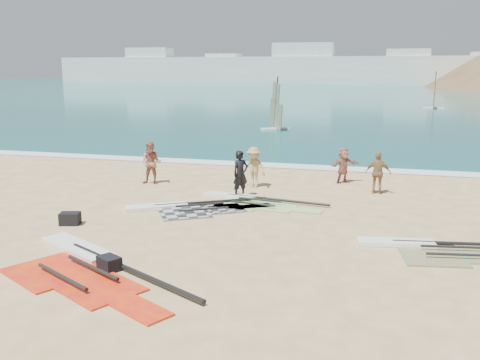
% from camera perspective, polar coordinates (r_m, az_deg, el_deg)
% --- Properties ---
extents(ground, '(300.00, 300.00, 0.00)m').
position_cam_1_polar(ground, '(15.22, -2.33, -6.80)').
color(ground, '#E2B784').
rests_on(ground, ground).
extents(sea, '(300.00, 240.00, 0.06)m').
position_cam_1_polar(sea, '(145.89, 13.54, 9.69)').
color(sea, '#0C515A').
rests_on(sea, ground).
extents(surf_line, '(300.00, 1.20, 0.04)m').
position_cam_1_polar(surf_line, '(26.85, 5.52, 1.40)').
color(surf_line, white).
rests_on(surf_line, ground).
extents(far_town, '(160.00, 8.00, 12.00)m').
position_cam_1_polar(far_town, '(164.97, 8.25, 11.68)').
color(far_town, white).
rests_on(far_town, ground).
extents(rig_grey, '(5.05, 3.64, 0.20)m').
position_cam_1_polar(rig_grey, '(18.83, -5.64, -3.00)').
color(rig_grey, '#262628').
rests_on(rig_grey, ground).
extents(rig_green, '(4.92, 2.28, 0.19)m').
position_cam_1_polar(rig_green, '(19.70, 1.03, -2.28)').
color(rig_green, '#5CCD1B').
rests_on(rig_green, ground).
extents(rig_orange, '(5.08, 2.33, 0.20)m').
position_cam_1_polar(rig_orange, '(15.53, 20.14, -6.96)').
color(rig_orange, orange).
rests_on(rig_orange, ground).
extents(rig_red, '(5.89, 4.57, 0.21)m').
position_cam_1_polar(rig_red, '(14.01, -16.20, -8.74)').
color(rig_red, red).
rests_on(rig_red, ground).
extents(gear_bag_near, '(0.70, 0.59, 0.39)m').
position_cam_1_polar(gear_bag_near, '(17.78, -17.68, -3.94)').
color(gear_bag_near, black).
rests_on(gear_bag_near, ground).
extents(gear_bag_far, '(0.70, 0.64, 0.34)m').
position_cam_1_polar(gear_bag_far, '(13.65, -13.77, -8.63)').
color(gear_bag_far, black).
rests_on(gear_bag_far, ground).
extents(person_wetsuit, '(0.76, 0.78, 1.80)m').
position_cam_1_polar(person_wetsuit, '(20.31, 0.05, 0.63)').
color(person_wetsuit, black).
rests_on(person_wetsuit, ground).
extents(beachgoer_left, '(0.96, 0.78, 1.82)m').
position_cam_1_polar(beachgoer_left, '(22.96, -9.43, 1.80)').
color(beachgoer_left, '#A46554').
rests_on(beachgoer_left, ground).
extents(beachgoer_mid, '(1.23, 0.94, 1.69)m').
position_cam_1_polar(beachgoer_mid, '(22.04, 1.48, 1.37)').
color(beachgoer_mid, tan).
rests_on(beachgoer_mid, ground).
extents(beachgoer_back, '(1.01, 0.49, 1.67)m').
position_cam_1_polar(beachgoer_back, '(21.59, 14.52, 0.74)').
color(beachgoer_back, '#987146').
rests_on(beachgoer_back, ground).
extents(beachgoer_right, '(1.37, 1.30, 1.55)m').
position_cam_1_polar(beachgoer_right, '(23.32, 10.96, 1.56)').
color(beachgoer_right, '#B06D5C').
rests_on(beachgoer_right, ground).
extents(windsurfer_left, '(2.30, 2.40, 4.21)m').
position_cam_1_polar(windsurfer_left, '(42.65, 3.83, 7.01)').
color(windsurfer_left, white).
rests_on(windsurfer_left, ground).
extents(windsurfer_centre, '(2.49, 2.99, 4.47)m').
position_cam_1_polar(windsurfer_centre, '(68.85, 20.01, 8.24)').
color(windsurfer_centre, white).
rests_on(windsurfer_centre, ground).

